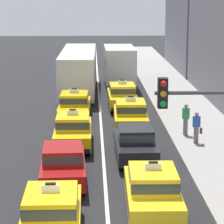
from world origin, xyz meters
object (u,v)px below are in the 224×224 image
Objects in this scene: taxi_left_third at (73,130)px; bus_left_fifth at (79,69)px; taxi_right_third at (130,115)px; pedestrian_mid_block at (186,119)px; taxi_left_fourth at (75,105)px; pedestrian_near_crosswalk at (197,128)px; sedan_left_second at (63,163)px; sedan_right_second at (135,142)px; taxi_right_fourth at (122,96)px; taxi_right_nearest at (152,190)px; box_truck_right_fifth at (119,65)px; taxi_left_nearest at (51,215)px.

taxi_left_third is 0.41× the size of bus_left_fifth.
taxi_right_third is 3.33m from pedestrian_mid_block.
taxi_left_fourth is 8.69m from pedestrian_near_crosswalk.
sedan_left_second and sedan_right_second have the same top height.
taxi_left_third is at bearing -108.15° from taxi_right_fourth.
sedan_left_second is 14.63m from taxi_right_fourth.
taxi_right_third is (0.06, 11.91, 0.00)m from taxi_right_nearest.
pedestrian_near_crosswalk is 1.63m from pedestrian_mid_block.
bus_left_fifth is (0.06, 8.89, 0.94)m from taxi_left_fourth.
taxi_left_third is 6.09m from pedestrian_mid_block.
box_truck_right_fifth is at bearing 89.77° from taxi_right_nearest.
taxi_right_fourth reaches higher than pedestrian_near_crosswalk.
sedan_right_second is (3.15, 2.98, 0.00)m from sedan_left_second.
taxi_left_third is (0.24, 5.31, 0.03)m from sedan_left_second.
taxi_right_third is at bearing 47.12° from taxi_left_third.
pedestrian_mid_block is (2.98, 3.86, 0.15)m from sedan_right_second.
taxi_left_nearest reaches higher than sedan_right_second.
taxi_right_third is at bearing 68.91° from sedan_left_second.
taxi_left_fourth reaches higher than pedestrian_mid_block.
pedestrian_mid_block reaches higher than pedestrian_near_crosswalk.
box_truck_right_fifth reaches higher than pedestrian_near_crosswalk.
taxi_right_third is at bearing 88.17° from sedan_right_second.
taxi_left_fourth is 1.00× the size of taxi_right_nearest.
taxi_left_fourth is at bearing 143.73° from pedestrian_mid_block.
taxi_right_fourth is 0.66× the size of box_truck_right_fifth.
taxi_left_fourth is at bearing 89.22° from taxi_left_nearest.
taxi_right_fourth is at bearing 90.30° from taxi_right_nearest.
pedestrian_mid_block reaches higher than sedan_left_second.
taxi_left_fourth is 1.00× the size of taxi_right_fourth.
taxi_right_fourth is at bearing 44.95° from taxi_left_fourth.
bus_left_fifth is (0.19, 20.14, 0.97)m from sedan_left_second.
taxi_left_nearest is 25.44m from bus_left_fifth.
taxi_left_fourth is 8.94m from bus_left_fifth.
box_truck_right_fifth reaches higher than pedestrian_mid_block.
sedan_right_second is at bearing -80.21° from bus_left_fifth.
taxi_left_fourth and taxi_right_fourth have the same top height.
sedan_left_second is (0.09, 5.28, -0.03)m from taxi_left_nearest.
box_truck_right_fifth is at bearing 81.63° from sedan_left_second.
taxi_right_third is 14.33m from box_truck_right_fifth.
bus_left_fifth is at bearing 105.28° from taxi_right_third.
sedan_right_second is 5.66m from taxi_right_third.
taxi_left_third is 0.99× the size of taxi_right_third.
sedan_left_second is 20.16m from bus_left_fifth.
sedan_right_second is at bearing -127.72° from pedestrian_mid_block.
bus_left_fifth reaches higher than taxi_left_nearest.
bus_left_fifth is 2.45× the size of taxi_right_fourth.
taxi_right_nearest is 9.07m from pedestrian_near_crosswalk.
taxi_left_fourth is 4.31m from taxi_right_fourth.
taxi_right_fourth is at bearing 89.86° from sedan_right_second.
box_truck_right_fifth reaches higher than sedan_left_second.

